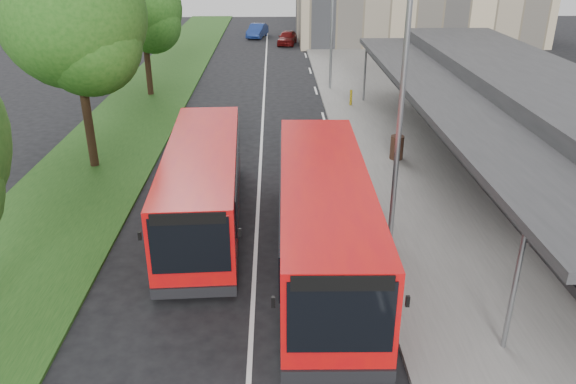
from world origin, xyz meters
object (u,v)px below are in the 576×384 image
tree_far (143,15)px  bollard (351,98)px  tree_mid (74,25)px  lamp_post_far (331,14)px  litter_bin (397,147)px  lamp_post_near (399,99)px  bus_second (203,185)px  car_far (257,31)px  car_near (287,38)px  bus_main (324,220)px

tree_far → bollard: size_ratio=8.44×
tree_mid → lamp_post_far: tree_mid is taller
litter_bin → bollard: bearing=95.7°
litter_bin → lamp_post_near: bearing=-103.5°
bollard → lamp_post_near: bearing=-93.2°
bus_second → car_far: bearing=86.3°
lamp_post_near → litter_bin: (1.76, 7.30, -4.05)m
tree_mid → lamp_post_far: (11.13, 12.95, -1.09)m
bus_second → bollard: size_ratio=10.96×
lamp_post_near → car_near: size_ratio=2.14×
lamp_post_far → litter_bin: (1.76, -12.70, -4.05)m
tree_mid → bus_second: 8.64m
tree_mid → bus_second: (5.26, -5.24, -4.42)m
bus_main → bus_second: (-3.76, 2.86, -0.11)m
bollard → car_near: bearing=98.3°
bus_main → bus_second: 4.73m
bus_main → bollard: 17.29m
car_near → car_far: car_far is taller
tree_mid → car_near: (8.90, 30.29, -5.17)m
lamp_post_near → litter_bin: bearing=76.5°
lamp_post_near → car_far: 42.04m
tree_mid → lamp_post_far: bearing=49.3°
tree_mid → bus_main: bearing=-41.9°
car_far → bollard: bearing=-64.5°
bus_main → car_far: bearing=95.0°
bus_main → litter_bin: bus_main is taller
lamp_post_near → bus_second: (-5.87, 1.81, -3.33)m
tree_mid → lamp_post_near: bearing=-32.4°
lamp_post_far → litter_bin: bearing=-82.1°
bus_main → car_far: bus_main is taller
lamp_post_near → car_near: 37.63m
litter_bin → bollard: 8.70m
tree_mid → tree_far: bearing=90.0°
tree_mid → bollard: size_ratio=10.21×
bus_second → car_near: (3.64, 35.53, -0.75)m
bus_main → car_far: 42.69m
bollard → bus_second: bearing=-115.6°
car_far → lamp_post_far: bearing=-64.4°
tree_mid → bus_main: size_ratio=0.87×
lamp_post_near → litter_bin: size_ratio=7.80×
tree_mid → lamp_post_near: size_ratio=1.12×
tree_far → bus_main: bearing=-65.8°
lamp_post_far → car_far: bearing=103.3°
lamp_post_near → bollard: size_ratio=9.08×
bus_second → bus_main: bearing=-39.9°
car_near → lamp_post_near: bearing=-77.2°
tree_mid → lamp_post_far: size_ratio=1.12×
bus_main → bollard: (3.00, 17.01, -0.90)m
bollard → car_near: car_near is taller
tree_far → car_near: (8.90, 18.29, -4.17)m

